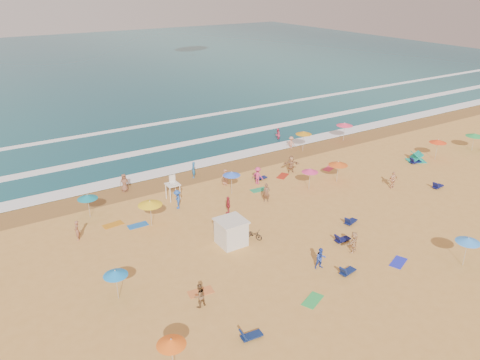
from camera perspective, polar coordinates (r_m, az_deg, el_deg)
ground at (r=41.30m, az=4.82°, el=-4.65°), size 220.00×220.00×0.00m
ocean at (r=116.65m, az=-21.17°, el=12.51°), size 220.00×140.00×0.18m
wet_sand at (r=50.82m, az=-3.58°, el=1.03°), size 220.00×220.00×0.00m
surf_foam at (r=58.19m, az=-7.78°, el=3.95°), size 200.00×18.70×0.05m
cabana at (r=36.96m, az=-1.08°, el=-6.44°), size 2.00×2.00×2.00m
cabana_roof at (r=36.44m, az=-1.09°, el=-4.99°), size 2.20×2.20×0.12m
bicycle at (r=37.91m, az=1.64°, el=-6.63°), size 1.24×1.64×0.82m
lifeguard_stand at (r=44.53m, az=-8.19°, el=-1.11°), size 1.20×1.20×2.10m
beach_umbrellas at (r=42.18m, az=4.76°, el=-0.80°), size 57.14×27.79×0.67m
loungers at (r=44.67m, az=15.94°, el=-3.00°), size 43.02×19.58×0.34m
towels at (r=39.70m, az=4.74°, el=-5.87°), size 42.77×19.23×0.03m
popup_tents at (r=54.95m, az=25.14°, el=1.18°), size 3.57×12.51×1.20m
beachgoers at (r=43.97m, az=0.66°, el=-1.47°), size 42.63×26.04×2.14m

